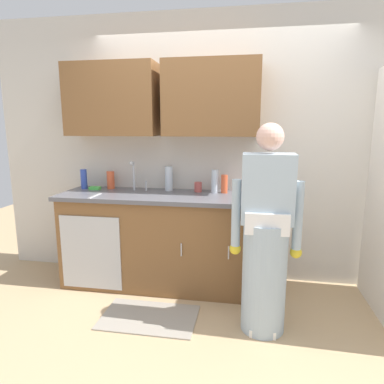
{
  "coord_description": "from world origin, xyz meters",
  "views": [
    {
      "loc": [
        0.32,
        -2.46,
        1.6
      ],
      "look_at": [
        -0.19,
        0.55,
        1.0
      ],
      "focal_mm": 31.66,
      "sensor_mm": 36.0,
      "label": 1
    }
  ],
  "objects_px": {
    "knife_on_counter": "(95,196)",
    "bottle_water_short": "(215,181)",
    "sink": "(133,194)",
    "cup_by_sink": "(198,187)",
    "sponge": "(95,188)",
    "bottle_water_tall": "(169,178)",
    "bottle_soap": "(84,179)",
    "bottle_dish_liquid": "(111,180)",
    "bottle_cleaner_spray": "(224,184)",
    "person_at_sink": "(265,246)"
  },
  "relations": [
    {
      "from": "sink",
      "to": "bottle_soap",
      "type": "relative_size",
      "value": 2.41
    },
    {
      "from": "cup_by_sink",
      "to": "bottle_water_tall",
      "type": "bearing_deg",
      "value": 175.43
    },
    {
      "from": "bottle_cleaner_spray",
      "to": "sponge",
      "type": "bearing_deg",
      "value": -177.89
    },
    {
      "from": "knife_on_counter",
      "to": "bottle_soap",
      "type": "bearing_deg",
      "value": -139.11
    },
    {
      "from": "bottle_soap",
      "to": "bottle_dish_liquid",
      "type": "bearing_deg",
      "value": 11.56
    },
    {
      "from": "bottle_dish_liquid",
      "to": "sink",
      "type": "bearing_deg",
      "value": -31.4
    },
    {
      "from": "bottle_cleaner_spray",
      "to": "bottle_dish_liquid",
      "type": "bearing_deg",
      "value": 178.34
    },
    {
      "from": "bottle_soap",
      "to": "sponge",
      "type": "bearing_deg",
      "value": -12.09
    },
    {
      "from": "bottle_cleaner_spray",
      "to": "bottle_dish_liquid",
      "type": "relative_size",
      "value": 0.98
    },
    {
      "from": "sink",
      "to": "sponge",
      "type": "relative_size",
      "value": 4.55
    },
    {
      "from": "person_at_sink",
      "to": "bottle_water_short",
      "type": "xyz_separation_m",
      "value": [
        -0.47,
        0.79,
        0.37
      ]
    },
    {
      "from": "sink",
      "to": "cup_by_sink",
      "type": "height_order",
      "value": "sink"
    },
    {
      "from": "cup_by_sink",
      "to": "sponge",
      "type": "xyz_separation_m",
      "value": [
        -1.09,
        -0.06,
        -0.03
      ]
    },
    {
      "from": "knife_on_counter",
      "to": "person_at_sink",
      "type": "bearing_deg",
      "value": 76.49
    },
    {
      "from": "bottle_cleaner_spray",
      "to": "bottle_water_tall",
      "type": "bearing_deg",
      "value": 176.6
    },
    {
      "from": "bottle_water_short",
      "to": "knife_on_counter",
      "type": "height_order",
      "value": "bottle_water_short"
    },
    {
      "from": "bottle_cleaner_spray",
      "to": "knife_on_counter",
      "type": "bearing_deg",
      "value": -162.79
    },
    {
      "from": "sink",
      "to": "sponge",
      "type": "height_order",
      "value": "sink"
    },
    {
      "from": "sink",
      "to": "bottle_soap",
      "type": "xyz_separation_m",
      "value": [
        -0.59,
        0.14,
        0.12
      ]
    },
    {
      "from": "bottle_dish_liquid",
      "to": "cup_by_sink",
      "type": "relative_size",
      "value": 1.87
    },
    {
      "from": "bottle_water_short",
      "to": "bottle_soap",
      "type": "bearing_deg",
      "value": -179.46
    },
    {
      "from": "sink",
      "to": "bottle_dish_liquid",
      "type": "height_order",
      "value": "sink"
    },
    {
      "from": "bottle_water_tall",
      "to": "bottle_dish_liquid",
      "type": "distance_m",
      "value": 0.64
    },
    {
      "from": "knife_on_counter",
      "to": "bottle_water_short",
      "type": "bearing_deg",
      "value": 109.91
    },
    {
      "from": "bottle_water_tall",
      "to": "knife_on_counter",
      "type": "bearing_deg",
      "value": -147.04
    },
    {
      "from": "bottle_water_short",
      "to": "sponge",
      "type": "height_order",
      "value": "bottle_water_short"
    },
    {
      "from": "sink",
      "to": "bottle_cleaner_spray",
      "type": "xyz_separation_m",
      "value": [
        0.89,
        0.16,
        0.1
      ]
    },
    {
      "from": "cup_by_sink",
      "to": "sponge",
      "type": "bearing_deg",
      "value": -176.88
    },
    {
      "from": "bottle_water_short",
      "to": "cup_by_sink",
      "type": "relative_size",
      "value": 2.37
    },
    {
      "from": "bottle_soap",
      "to": "bottle_water_tall",
      "type": "bearing_deg",
      "value": 3.48
    },
    {
      "from": "bottle_dish_liquid",
      "to": "knife_on_counter",
      "type": "relative_size",
      "value": 0.77
    },
    {
      "from": "person_at_sink",
      "to": "bottle_soap",
      "type": "relative_size",
      "value": 7.81
    },
    {
      "from": "bottle_cleaner_spray",
      "to": "sponge",
      "type": "distance_m",
      "value": 1.36
    },
    {
      "from": "bottle_cleaner_spray",
      "to": "cup_by_sink",
      "type": "height_order",
      "value": "bottle_cleaner_spray"
    },
    {
      "from": "bottle_soap",
      "to": "sponge",
      "type": "relative_size",
      "value": 1.89
    },
    {
      "from": "person_at_sink",
      "to": "bottle_cleaner_spray",
      "type": "relative_size",
      "value": 8.97
    },
    {
      "from": "bottle_soap",
      "to": "bottle_water_short",
      "type": "height_order",
      "value": "bottle_water_short"
    },
    {
      "from": "bottle_cleaner_spray",
      "to": "bottle_water_short",
      "type": "relative_size",
      "value": 0.77
    },
    {
      "from": "bottle_soap",
      "to": "bottle_water_short",
      "type": "distance_m",
      "value": 1.39
    },
    {
      "from": "bottle_soap",
      "to": "bottle_dish_liquid",
      "type": "distance_m",
      "value": 0.28
    },
    {
      "from": "bottle_water_tall",
      "to": "sponge",
      "type": "relative_size",
      "value": 2.29
    },
    {
      "from": "bottle_soap",
      "to": "bottle_cleaner_spray",
      "type": "bearing_deg",
      "value": 0.82
    },
    {
      "from": "person_at_sink",
      "to": "cup_by_sink",
      "type": "distance_m",
      "value": 1.08
    },
    {
      "from": "person_at_sink",
      "to": "bottle_soap",
      "type": "xyz_separation_m",
      "value": [
        -1.87,
        0.78,
        0.35
      ]
    },
    {
      "from": "sink",
      "to": "cup_by_sink",
      "type": "relative_size",
      "value": 5.06
    },
    {
      "from": "sink",
      "to": "person_at_sink",
      "type": "relative_size",
      "value": 0.31
    },
    {
      "from": "bottle_water_short",
      "to": "sponge",
      "type": "relative_size",
      "value": 2.13
    },
    {
      "from": "bottle_cleaner_spray",
      "to": "knife_on_counter",
      "type": "relative_size",
      "value": 0.75
    },
    {
      "from": "sink",
      "to": "bottle_dish_liquid",
      "type": "distance_m",
      "value": 0.38
    },
    {
      "from": "bottle_water_tall",
      "to": "bottle_dish_liquid",
      "type": "bearing_deg",
      "value": 179.91
    }
  ]
}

